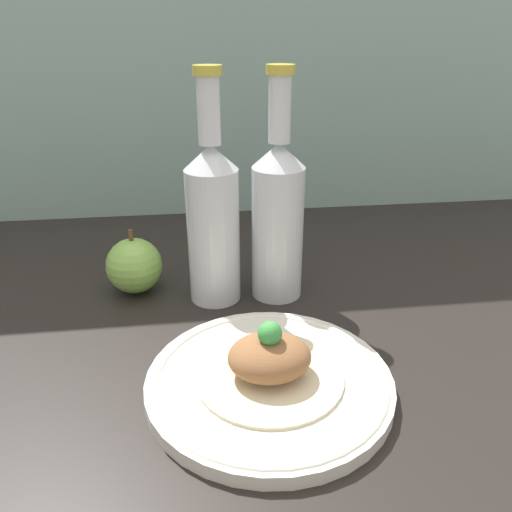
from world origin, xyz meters
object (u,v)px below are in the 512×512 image
(cider_bottle_right, at_px, (278,215))
(plated_food, at_px, (269,360))
(apple, at_px, (134,266))
(cider_bottle_left, at_px, (213,218))
(plate, at_px, (269,381))

(cider_bottle_right, bearing_deg, plated_food, -101.55)
(plated_food, height_order, apple, apple)
(cider_bottle_left, bearing_deg, cider_bottle_right, 0.00)
(plate, distance_m, apple, 0.30)
(plated_food, height_order, cider_bottle_right, cider_bottle_right)
(plated_food, xyz_separation_m, cider_bottle_right, (0.04, 0.22, 0.09))
(cider_bottle_right, bearing_deg, apple, 170.43)
(plate, distance_m, cider_bottle_left, 0.25)
(apple, bearing_deg, plated_food, -56.48)
(plate, relative_size, cider_bottle_right, 0.84)
(plated_food, relative_size, cider_bottle_right, 0.51)
(plate, xyz_separation_m, cider_bottle_left, (-0.05, 0.22, 0.12))
(plated_food, distance_m, cider_bottle_right, 0.24)
(plated_food, xyz_separation_m, cider_bottle_left, (-0.05, 0.22, 0.09))
(plate, xyz_separation_m, apple, (-0.17, 0.25, 0.03))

